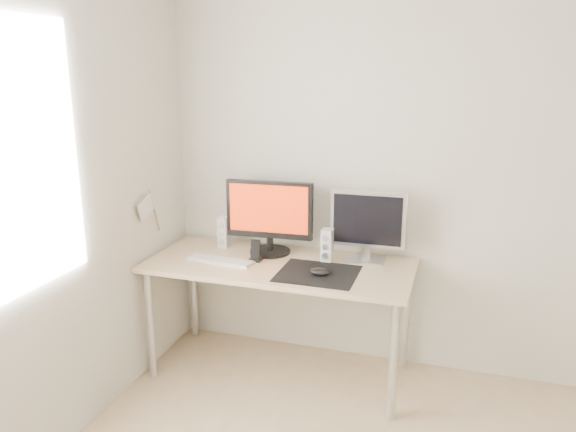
# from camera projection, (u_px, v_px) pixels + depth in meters

# --- Properties ---
(wall_back) EXTENTS (3.50, 0.00, 3.50)m
(wall_back) POSITION_uv_depth(u_px,v_px,m) (448.00, 176.00, 3.32)
(wall_back) COLOR beige
(wall_back) RESTS_ON ground
(mousepad) EXTENTS (0.45, 0.40, 0.00)m
(mousepad) POSITION_uv_depth(u_px,v_px,m) (318.00, 273.00, 3.22)
(mousepad) COLOR black
(mousepad) RESTS_ON desk
(mouse) EXTENTS (0.12, 0.07, 0.04)m
(mouse) POSITION_uv_depth(u_px,v_px,m) (320.00, 272.00, 3.18)
(mouse) COLOR black
(mouse) RESTS_ON mousepad
(desk) EXTENTS (1.60, 0.70, 0.73)m
(desk) POSITION_uv_depth(u_px,v_px,m) (280.00, 275.00, 3.41)
(desk) COLOR #D1B587
(desk) RESTS_ON ground
(main_monitor) EXTENTS (0.55, 0.27, 0.47)m
(main_monitor) POSITION_uv_depth(u_px,v_px,m) (269.00, 214.00, 3.50)
(main_monitor) COLOR black
(main_monitor) RESTS_ON desk
(second_monitor) EXTENTS (0.45, 0.16, 0.43)m
(second_monitor) POSITION_uv_depth(u_px,v_px,m) (368.00, 223.00, 3.36)
(second_monitor) COLOR silver
(second_monitor) RESTS_ON desk
(speaker_left) EXTENTS (0.06, 0.08, 0.20)m
(speaker_left) POSITION_uv_depth(u_px,v_px,m) (224.00, 232.00, 3.66)
(speaker_left) COLOR silver
(speaker_left) RESTS_ON desk
(speaker_right) EXTENTS (0.06, 0.08, 0.20)m
(speaker_right) POSITION_uv_depth(u_px,v_px,m) (327.00, 245.00, 3.40)
(speaker_right) COLOR white
(speaker_right) RESTS_ON desk
(keyboard) EXTENTS (0.43, 0.15, 0.02)m
(keyboard) POSITION_uv_depth(u_px,v_px,m) (220.00, 260.00, 3.41)
(keyboard) COLOR silver
(keyboard) RESTS_ON desk
(phone_dock) EXTENTS (0.07, 0.06, 0.13)m
(phone_dock) POSITION_uv_depth(u_px,v_px,m) (256.00, 254.00, 3.42)
(phone_dock) COLOR black
(phone_dock) RESTS_ON desk
(pennant) EXTENTS (0.01, 0.23, 0.29)m
(pennant) POSITION_uv_depth(u_px,v_px,m) (149.00, 208.00, 3.41)
(pennant) COLOR #A57F54
(pennant) RESTS_ON wall_left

